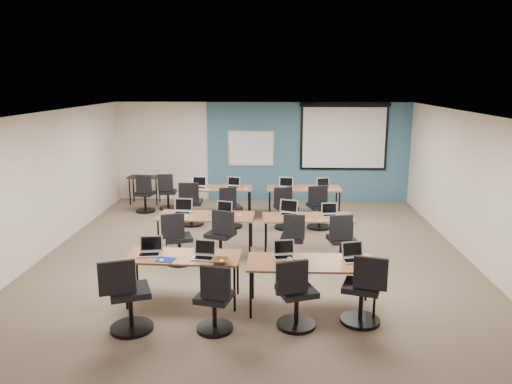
{
  "coord_description": "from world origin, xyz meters",
  "views": [
    {
      "loc": [
        0.4,
        -9.06,
        3.29
      ],
      "look_at": [
        0.0,
        0.4,
        1.15
      ],
      "focal_mm": 35.0,
      "sensor_mm": 36.0,
      "label": 1
    }
  ],
  "objects_px": {
    "task_chair_1": "(215,304)",
    "laptop_7": "(330,213)",
    "training_table_back_left": "(216,189)",
    "laptop_5": "(224,211)",
    "whiteboard": "(251,149)",
    "training_table_front_right": "(311,265)",
    "laptop_8": "(199,185)",
    "laptop_10": "(286,186)",
    "spare_chair_b": "(145,197)",
    "laptop_0": "(150,250)",
    "laptop_2": "(284,253)",
    "task_chair_9": "(231,211)",
    "laptop_6": "(289,211)",
    "laptop_4": "(183,210)",
    "task_chair_4": "(178,243)",
    "laptop_9": "(234,185)",
    "task_chair_0": "(128,301)",
    "task_chair_10": "(285,211)",
    "spare_chair_a": "(167,195)",
    "laptop_11": "(323,186)",
    "projector_screen": "(344,133)",
    "training_table_back_right": "(304,190)",
    "task_chair_3": "(363,295)",
    "task_chair_8": "(191,207)",
    "training_table_mid_right": "(308,219)",
    "task_chair_2": "(295,299)",
    "task_chair_5": "(221,240)",
    "laptop_1": "(204,254)",
    "training_table_front_left": "(183,259)",
    "laptop_3": "(353,256)",
    "task_chair_11": "(319,211)",
    "training_table_mid_left": "(206,217)",
    "task_chair_6": "(293,243)",
    "task_chair_7": "(341,244)"
  },
  "relations": [
    {
      "from": "laptop_2",
      "to": "task_chair_3",
      "type": "distance_m",
      "value": 1.29
    },
    {
      "from": "training_table_back_left",
      "to": "laptop_5",
      "type": "xyz_separation_m",
      "value": [
        0.46,
        -2.44,
        0.11
      ]
    },
    {
      "from": "task_chair_1",
      "to": "task_chair_5",
      "type": "bearing_deg",
      "value": 107.84
    },
    {
      "from": "training_table_mid_left",
      "to": "laptop_6",
      "type": "xyz_separation_m",
      "value": [
        1.6,
        0.13,
        0.11
      ]
    },
    {
      "from": "whiteboard",
      "to": "projector_screen",
      "type": "xyz_separation_m",
      "value": [
        2.5,
        -0.02,
        0.44
      ]
    },
    {
      "from": "training_table_front_right",
      "to": "laptop_2",
      "type": "xyz_separation_m",
      "value": [
        -0.39,
        0.19,
        0.1
      ]
    },
    {
      "from": "laptop_4",
      "to": "task_chair_5",
      "type": "distance_m",
      "value": 1.15
    },
    {
      "from": "training_table_mid_right",
      "to": "training_table_back_left",
      "type": "xyz_separation_m",
      "value": [
        -2.08,
        2.55,
        0.0
      ]
    },
    {
      "from": "training_table_mid_right",
      "to": "task_chair_5",
      "type": "height_order",
      "value": "task_chair_5"
    },
    {
      "from": "spare_chair_a",
      "to": "laptop_11",
      "type": "bearing_deg",
      "value": -12.66
    },
    {
      "from": "whiteboard",
      "to": "training_table_front_right",
      "type": "bearing_deg",
      "value": -79.73
    },
    {
      "from": "task_chair_2",
      "to": "spare_chair_a",
      "type": "height_order",
      "value": "task_chair_2"
    },
    {
      "from": "task_chair_3",
      "to": "spare_chair_a",
      "type": "xyz_separation_m",
      "value": [
        -4.0,
        6.04,
        -0.03
      ]
    },
    {
      "from": "whiteboard",
      "to": "laptop_3",
      "type": "relative_size",
      "value": 3.91
    },
    {
      "from": "spare_chair_b",
      "to": "task_chair_8",
      "type": "bearing_deg",
      "value": -27.75
    },
    {
      "from": "laptop_9",
      "to": "spare_chair_b",
      "type": "relative_size",
      "value": 0.32
    },
    {
      "from": "task_chair_1",
      "to": "laptop_7",
      "type": "height_order",
      "value": "task_chair_1"
    },
    {
      "from": "task_chair_6",
      "to": "task_chair_4",
      "type": "bearing_deg",
      "value": -169.23
    },
    {
      "from": "laptop_0",
      "to": "laptop_2",
      "type": "distance_m",
      "value": 2.0
    },
    {
      "from": "training_table_mid_right",
      "to": "spare_chair_a",
      "type": "distance_m",
      "value": 4.67
    },
    {
      "from": "training_table_front_left",
      "to": "spare_chair_b",
      "type": "bearing_deg",
      "value": 112.95
    },
    {
      "from": "projector_screen",
      "to": "training_table_back_right",
      "type": "distance_m",
      "value": 2.33
    },
    {
      "from": "laptop_4",
      "to": "laptop_10",
      "type": "relative_size",
      "value": 1.05
    },
    {
      "from": "task_chair_4",
      "to": "training_table_front_left",
      "type": "bearing_deg",
      "value": -94.85
    },
    {
      "from": "task_chair_8",
      "to": "task_chair_10",
      "type": "distance_m",
      "value": 2.17
    },
    {
      "from": "laptop_0",
      "to": "task_chair_3",
      "type": "bearing_deg",
      "value": -20.0
    },
    {
      "from": "training_table_back_left",
      "to": "task_chair_2",
      "type": "height_order",
      "value": "task_chair_2"
    },
    {
      "from": "laptop_6",
      "to": "task_chair_8",
      "type": "bearing_deg",
      "value": 163.43
    },
    {
      "from": "laptop_1",
      "to": "laptop_8",
      "type": "relative_size",
      "value": 0.95
    },
    {
      "from": "spare_chair_b",
      "to": "laptop_10",
      "type": "bearing_deg",
      "value": 5.67
    },
    {
      "from": "laptop_1",
      "to": "task_chair_5",
      "type": "height_order",
      "value": "task_chair_5"
    },
    {
      "from": "task_chair_11",
      "to": "training_table_back_right",
      "type": "bearing_deg",
      "value": 90.06
    },
    {
      "from": "laptop_10",
      "to": "task_chair_11",
      "type": "height_order",
      "value": "task_chair_11"
    },
    {
      "from": "laptop_6",
      "to": "task_chair_9",
      "type": "relative_size",
      "value": 0.38
    },
    {
      "from": "training_table_back_left",
      "to": "task_chair_9",
      "type": "distance_m",
      "value": 1.07
    },
    {
      "from": "projector_screen",
      "to": "task_chair_8",
      "type": "distance_m",
      "value": 4.73
    },
    {
      "from": "laptop_7",
      "to": "spare_chair_b",
      "type": "height_order",
      "value": "spare_chair_b"
    },
    {
      "from": "training_table_mid_right",
      "to": "task_chair_2",
      "type": "distance_m",
      "value": 3.05
    },
    {
      "from": "task_chair_3",
      "to": "task_chair_7",
      "type": "distance_m",
      "value": 2.19
    },
    {
      "from": "laptop_9",
      "to": "task_chair_9",
      "type": "xyz_separation_m",
      "value": [
        0.02,
        -0.99,
        -0.4
      ]
    },
    {
      "from": "training_table_mid_right",
      "to": "laptop_10",
      "type": "relative_size",
      "value": 5.09
    },
    {
      "from": "task_chair_0",
      "to": "task_chair_10",
      "type": "bearing_deg",
      "value": 44.3
    },
    {
      "from": "laptop_8",
      "to": "laptop_10",
      "type": "relative_size",
      "value": 0.99
    },
    {
      "from": "task_chair_2",
      "to": "laptop_8",
      "type": "height_order",
      "value": "task_chair_2"
    },
    {
      "from": "task_chair_1",
      "to": "laptop_3",
      "type": "relative_size",
      "value": 2.99
    },
    {
      "from": "task_chair_2",
      "to": "task_chair_3",
      "type": "bearing_deg",
      "value": -10.39
    },
    {
      "from": "laptop_4",
      "to": "task_chair_4",
      "type": "relative_size",
      "value": 0.36
    },
    {
      "from": "laptop_10",
      "to": "task_chair_9",
      "type": "bearing_deg",
      "value": -133.32
    },
    {
      "from": "laptop_5",
      "to": "laptop_6",
      "type": "relative_size",
      "value": 0.89
    },
    {
      "from": "task_chair_2",
      "to": "laptop_10",
      "type": "height_order",
      "value": "task_chair_2"
    }
  ]
}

